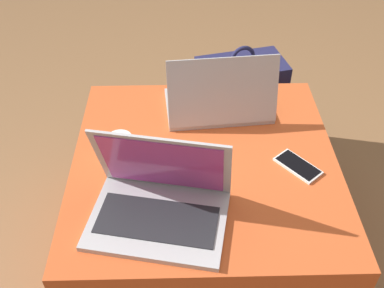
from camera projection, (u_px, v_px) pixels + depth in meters
name	position (u px, v px, depth m)	size (l,w,h in m)	color
ground_plane	(203.00, 245.00, 1.68)	(14.00, 14.00, 0.00)	olive
ottoman	(204.00, 206.00, 1.54)	(0.82, 0.82, 0.45)	maroon
laptop_near	(160.00, 201.00, 1.19)	(0.40, 0.32, 0.26)	#B7B7BC
laptop_far	(219.00, 101.00, 1.53)	(0.38, 0.26, 0.24)	#B7B7BC
cell_phone	(298.00, 166.00, 1.36)	(0.14, 0.15, 0.01)	white
backpack	(237.00, 108.00, 1.96)	(0.38, 0.31, 0.53)	#23234C
coffee_mug	(122.00, 149.00, 1.36)	(0.11, 0.08, 0.09)	white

